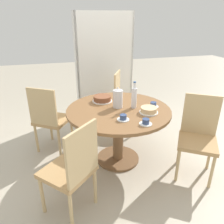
# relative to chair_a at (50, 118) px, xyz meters

# --- Properties ---
(ground_plane) EXTENTS (14.00, 14.00, 0.00)m
(ground_plane) POSITION_rel_chair_a_xyz_m (0.83, -0.46, -0.51)
(ground_plane) COLOR #B2A893
(dining_table) EXTENTS (1.27, 1.27, 0.74)m
(dining_table) POSITION_rel_chair_a_xyz_m (0.83, -0.46, 0.07)
(dining_table) COLOR brown
(dining_table) RESTS_ON ground_plane
(chair_a) EXTENTS (0.58, 0.58, 0.96)m
(chair_a) POSITION_rel_chair_a_xyz_m (0.00, 0.00, 0.00)
(chair_a) COLOR tan
(chair_a) RESTS_ON ground_plane
(chair_b) EXTENTS (0.59, 0.59, 0.96)m
(chair_b) POSITION_rel_chair_a_xyz_m (0.18, -1.16, 0.00)
(chair_b) COLOR tan
(chair_b) RESTS_ON ground_plane
(chair_c) EXTENTS (0.58, 0.58, 0.96)m
(chair_c) POSITION_rel_chair_a_xyz_m (1.65, -0.94, 0.00)
(chair_c) COLOR tan
(chair_c) RESTS_ON ground_plane
(chair_d) EXTENTS (0.57, 0.57, 0.96)m
(chair_d) POSITION_rel_chair_a_xyz_m (1.20, 0.41, 0.00)
(chair_d) COLOR tan
(chair_d) RESTS_ON ground_plane
(bookshelf) EXTENTS (1.01, 0.28, 1.85)m
(bookshelf) POSITION_rel_chair_a_xyz_m (1.01, 1.02, 0.42)
(bookshelf) COLOR silver
(bookshelf) RESTS_ON ground_plane
(coffee_pot) EXTENTS (0.12, 0.12, 0.26)m
(coffee_pot) POSITION_rel_chair_a_xyz_m (0.83, -0.41, 0.35)
(coffee_pot) COLOR silver
(coffee_pot) RESTS_ON dining_table
(water_bottle) EXTENTS (0.07, 0.07, 0.33)m
(water_bottle) POSITION_rel_chair_a_xyz_m (1.02, -0.47, 0.36)
(water_bottle) COLOR silver
(water_bottle) RESTS_ON dining_table
(cake_main) EXTENTS (0.26, 0.26, 0.08)m
(cake_main) POSITION_rel_chair_a_xyz_m (0.70, -0.16, 0.27)
(cake_main) COLOR white
(cake_main) RESTS_ON dining_table
(cake_second) EXTENTS (0.22, 0.22, 0.07)m
(cake_second) POSITION_rel_chair_a_xyz_m (1.13, -0.67, 0.26)
(cake_second) COLOR white
(cake_second) RESTS_ON dining_table
(cup_a) EXTENTS (0.14, 0.14, 0.06)m
(cup_a) POSITION_rel_chair_a_xyz_m (0.98, -0.93, 0.25)
(cup_a) COLOR silver
(cup_a) RESTS_ON dining_table
(cup_b) EXTENTS (0.14, 0.14, 0.06)m
(cup_b) POSITION_rel_chair_a_xyz_m (0.79, -0.77, 0.25)
(cup_b) COLOR silver
(cup_b) RESTS_ON dining_table
(cup_c) EXTENTS (0.14, 0.14, 0.06)m
(cup_c) POSITION_rel_chair_a_xyz_m (1.26, -0.51, 0.25)
(cup_c) COLOR silver
(cup_c) RESTS_ON dining_table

